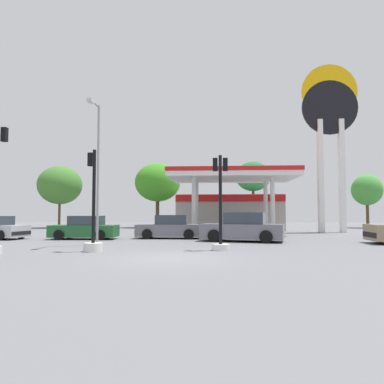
{
  "coord_description": "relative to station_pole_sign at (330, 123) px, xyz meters",
  "views": [
    {
      "loc": [
        1.6,
        -12.81,
        1.64
      ],
      "look_at": [
        -0.05,
        12.15,
        3.03
      ],
      "focal_mm": 33.6,
      "sensor_mm": 36.0,
      "label": 1
    }
  ],
  "objects": [
    {
      "name": "ground_plane",
      "position": [
        -10.92,
        -16.69,
        -8.87
      ],
      "size": [
        90.0,
        90.0,
        0.0
      ],
      "primitive_type": "plane",
      "color": "slate",
      "rests_on": "ground"
    },
    {
      "name": "gas_station",
      "position": [
        -8.05,
        4.24,
        -6.77
      ],
      "size": [
        9.65,
        13.43,
        4.83
      ],
      "color": "#ADA89E",
      "rests_on": "ground"
    },
    {
      "name": "station_pole_sign",
      "position": [
        0.0,
        0.0,
        0.0
      ],
      "size": [
        4.46,
        0.56,
        13.72
      ],
      "color": "white",
      "rests_on": "ground"
    },
    {
      "name": "car_0",
      "position": [
        -12.16,
        -7.23,
        -8.21
      ],
      "size": [
        4.07,
        1.89,
        1.45
      ],
      "color": "black",
      "rests_on": "ground"
    },
    {
      "name": "car_3",
      "position": [
        -7.81,
        -9.25,
        -8.14
      ],
      "size": [
        4.81,
        2.85,
        1.61
      ],
      "color": "black",
      "rests_on": "ground"
    },
    {
      "name": "car_4",
      "position": [
        -17.23,
        -8.21,
        -8.23
      ],
      "size": [
        3.99,
        1.91,
        1.41
      ],
      "color": "black",
      "rests_on": "ground"
    },
    {
      "name": "traffic_signal_0",
      "position": [
        -14.42,
        -14.81,
        -7.82
      ],
      "size": [
        0.79,
        0.79,
        4.25
      ],
      "color": "silver",
      "rests_on": "ground"
    },
    {
      "name": "traffic_signal_1",
      "position": [
        -9.11,
        -13.98,
        -7.39
      ],
      "size": [
        0.76,
        0.76,
        4.1
      ],
      "color": "silver",
      "rests_on": "ground"
    },
    {
      "name": "tree_0",
      "position": [
        -25.43,
        6.59,
        -4.45
      ],
      "size": [
        4.48,
        4.48,
        6.41
      ],
      "color": "brown",
      "rests_on": "ground"
    },
    {
      "name": "tree_1",
      "position": [
        -15.45,
        8.1,
        -4.11
      ],
      "size": [
        4.79,
        4.79,
        6.81
      ],
      "color": "brown",
      "rests_on": "ground"
    },
    {
      "name": "tree_2",
      "position": [
        -5.37,
        8.49,
        -3.51
      ],
      "size": [
        3.69,
        3.69,
        6.94
      ],
      "color": "brown",
      "rests_on": "ground"
    },
    {
      "name": "tree_3",
      "position": [
        6.33,
        8.66,
        -4.98
      ],
      "size": [
        3.06,
        3.06,
        5.49
      ],
      "color": "brown",
      "rests_on": "ground"
    },
    {
      "name": "corner_streetlamp",
      "position": [
        -15.12,
        -12.4,
        -4.68
      ],
      "size": [
        0.24,
        1.48,
        6.97
      ],
      "color": "gray",
      "rests_on": "ground"
    }
  ]
}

